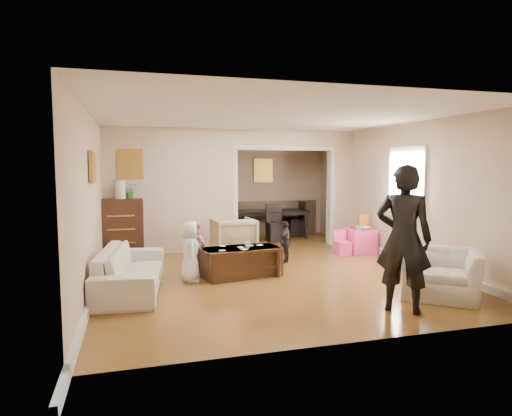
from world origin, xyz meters
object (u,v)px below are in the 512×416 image
object	(u,v)px
armchair_back	(233,237)
table_lamp	(120,190)
coffee_cup	(247,245)
child_kneel_b	(196,248)
dining_table	(268,224)
sofa	(131,269)
cyan_cup	(357,228)
child_kneel_a	(190,252)
adult_person	(404,239)
armchair_front	(440,273)
dresser	(121,228)
child_toddler	(286,242)
play_table	(360,241)
coffee_table	(241,262)

from	to	relation	value
armchair_back	table_lamp	xyz separation A→B (m)	(-2.18, 0.49, 0.97)
coffee_cup	child_kneel_b	size ratio (longest dim) A/B	0.12
armchair_back	dining_table	xyz separation A→B (m)	(1.36, 2.00, -0.04)
sofa	cyan_cup	distance (m)	4.75
child_kneel_a	adult_person	bearing A→B (deg)	-132.81
armchair_front	child_kneel_b	size ratio (longest dim) A/B	1.12
sofa	dresser	xyz separation A→B (m)	(-0.19, 2.52, 0.28)
sofa	adult_person	distance (m)	3.81
sofa	child_toddler	xyz separation A→B (m)	(2.79, 1.12, 0.09)
adult_person	child_toddler	world-z (taller)	adult_person
play_table	armchair_front	bearing A→B (deg)	-98.65
armchair_back	coffee_table	distance (m)	1.68
coffee_cup	child_kneel_a	size ratio (longest dim) A/B	0.11
adult_person	child_toddler	distance (m)	3.09
coffee_cup	child_kneel_a	xyz separation A→B (m)	(-0.95, -0.10, -0.04)
coffee_table	child_kneel_b	world-z (taller)	child_kneel_b
dining_table	child_kneel_a	bearing A→B (deg)	-115.08
armchair_front	play_table	xyz separation A→B (m)	(0.46, 3.05, -0.08)
table_lamp	cyan_cup	distance (m)	4.87
coffee_table	coffee_cup	distance (m)	0.31
armchair_front	child_kneel_b	distance (m)	3.78
armchair_back	dresser	bearing A→B (deg)	-15.55
dining_table	play_table	bearing A→B (deg)	-55.32
dresser	child_toddler	xyz separation A→B (m)	(2.98, -1.40, -0.19)
armchair_back	coffee_table	xyz separation A→B (m)	(-0.25, -1.66, -0.15)
dresser	child_kneel_b	distance (m)	2.23
armchair_front	child_kneel_b	xyz separation A→B (m)	(-3.10, 2.16, 0.12)
armchair_back	adult_person	world-z (taller)	adult_person
child_kneel_b	child_kneel_a	bearing A→B (deg)	130.41
armchair_front	coffee_cup	bearing A→B (deg)	-179.60
armchair_back	play_table	world-z (taller)	armchair_back
play_table	dresser	bearing A→B (deg)	168.68
armchair_front	armchair_back	bearing A→B (deg)	160.07
child_kneel_b	play_table	bearing A→B (deg)	-107.12
armchair_back	coffee_cup	distance (m)	1.72
coffee_table	child_toddler	distance (m)	1.30
armchair_front	coffee_cup	size ratio (longest dim) A/B	9.52
dining_table	adult_person	xyz separation A→B (m)	(-0.09, -5.92, 0.57)
table_lamp	dining_table	size ratio (longest dim) A/B	0.18
adult_person	armchair_back	bearing A→B (deg)	-32.03
dresser	child_toddler	world-z (taller)	dresser
cyan_cup	child_kneel_a	distance (m)	3.84
coffee_table	armchair_front	bearing A→B (deg)	-37.86
table_lamp	armchair_front	bearing A→B (deg)	-42.84
dresser	child_kneel_b	xyz separation A→B (m)	(1.23, -1.85, -0.13)
table_lamp	child_toddler	size ratio (longest dim) A/B	0.46
armchair_front	table_lamp	xyz separation A→B (m)	(-4.33, 4.01, 1.02)
sofa	adult_person	xyz separation A→B (m)	(3.26, -1.89, 0.61)
table_lamp	dining_table	xyz separation A→B (m)	(3.54, 1.51, -1.00)
table_lamp	dresser	bearing A→B (deg)	0.00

